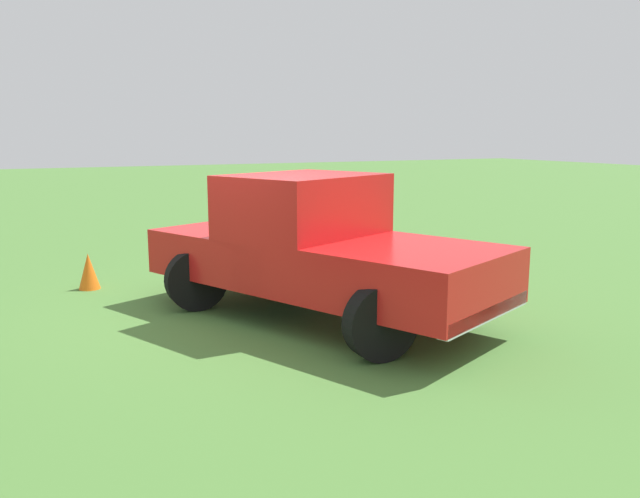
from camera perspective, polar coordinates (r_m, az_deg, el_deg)
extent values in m
plane|color=#477533|center=(8.46, -6.28, -5.92)|extent=(80.00, 80.00, 0.00)
cylinder|color=black|center=(8.04, 11.92, -3.92)|extent=(0.82, 0.22, 0.82)
cylinder|color=black|center=(6.74, 5.43, -6.50)|extent=(0.82, 0.22, 0.82)
cylinder|color=black|center=(9.80, -3.71, -1.19)|extent=(0.82, 0.22, 0.82)
cylinder|color=black|center=(8.76, -10.91, -2.72)|extent=(0.82, 0.22, 0.82)
cube|color=red|center=(7.34, 8.41, -2.43)|extent=(2.47, 2.47, 0.64)
cube|color=red|center=(8.28, -1.49, 1.79)|extent=(2.32, 2.12, 1.40)
cube|color=slate|center=(8.23, -1.50, 4.82)|extent=(2.09, 1.86, 0.48)
cube|color=red|center=(8.99, -5.94, -0.17)|extent=(2.62, 2.82, 0.60)
cube|color=silver|center=(7.00, 14.50, -5.48)|extent=(1.70, 0.82, 0.16)
cone|color=orange|center=(10.40, -19.82, -1.86)|extent=(0.32, 0.32, 0.55)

